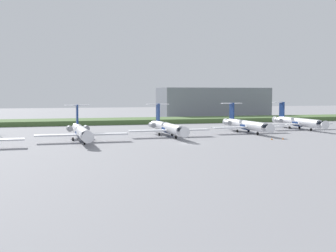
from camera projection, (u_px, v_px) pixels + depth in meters
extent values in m
plane|color=gray|center=(157.00, 133.00, 140.38)|extent=(500.00, 500.00, 0.00)
cube|color=#4C6B38|center=(126.00, 121.00, 187.31)|extent=(320.00, 20.00, 1.77)
cylinder|color=white|center=(81.00, 132.00, 116.09)|extent=(2.70, 24.00, 2.70)
cone|color=white|center=(87.00, 137.00, 103.15)|extent=(2.70, 3.00, 2.70)
cone|color=white|center=(76.00, 128.00, 129.50)|extent=(2.30, 4.00, 2.29)
cube|color=black|center=(86.00, 134.00, 104.94)|extent=(2.02, 1.80, 0.90)
cylinder|color=navy|center=(81.00, 132.00, 116.10)|extent=(2.76, 3.60, 2.76)
cube|color=white|center=(57.00, 135.00, 113.54)|extent=(11.00, 3.20, 0.36)
cube|color=white|center=(105.00, 134.00, 116.81)|extent=(11.00, 3.20, 0.36)
cube|color=navy|center=(77.00, 114.00, 126.34)|extent=(0.36, 3.20, 5.20)
cube|color=white|center=(77.00, 105.00, 126.46)|extent=(6.80, 1.80, 0.24)
cylinder|color=gray|center=(69.00, 129.00, 124.26)|extent=(1.50, 3.40, 1.50)
cylinder|color=gray|center=(86.00, 128.00, 125.51)|extent=(1.50, 3.40, 1.50)
cylinder|color=gray|center=(84.00, 141.00, 109.06)|extent=(0.20, 0.20, 0.65)
cylinder|color=black|center=(85.00, 143.00, 109.10)|extent=(0.30, 0.90, 0.90)
cylinder|color=black|center=(73.00, 139.00, 118.00)|extent=(0.35, 0.90, 0.90)
cylinder|color=black|center=(88.00, 139.00, 119.05)|extent=(0.35, 0.90, 0.90)
cylinder|color=white|center=(168.00, 128.00, 129.49)|extent=(2.70, 24.00, 2.70)
cone|color=white|center=(183.00, 132.00, 116.55)|extent=(2.70, 3.00, 2.70)
cone|color=white|center=(155.00, 125.00, 142.90)|extent=(2.29, 4.00, 2.29)
cube|color=black|center=(181.00, 129.00, 118.34)|extent=(2.03, 1.80, 0.90)
cylinder|color=navy|center=(168.00, 128.00, 129.50)|extent=(2.76, 3.60, 2.76)
cube|color=white|center=(148.00, 131.00, 126.94)|extent=(11.00, 3.20, 0.36)
cube|color=white|center=(189.00, 130.00, 130.21)|extent=(11.00, 3.20, 0.36)
cube|color=navy|center=(158.00, 112.00, 139.75)|extent=(0.36, 3.20, 5.20)
cube|color=white|center=(158.00, 104.00, 139.86)|extent=(6.80, 1.80, 0.24)
cylinder|color=gray|center=(152.00, 125.00, 137.67)|extent=(1.50, 3.40, 1.50)
cylinder|color=gray|center=(167.00, 125.00, 138.91)|extent=(1.50, 3.40, 1.50)
cylinder|color=gray|center=(176.00, 135.00, 122.46)|extent=(0.20, 0.20, 0.65)
cylinder|color=black|center=(176.00, 137.00, 122.50)|extent=(0.30, 0.90, 0.90)
cylinder|color=black|center=(159.00, 134.00, 131.40)|extent=(0.35, 0.90, 0.90)
cylinder|color=black|center=(172.00, 134.00, 132.46)|extent=(0.35, 0.90, 0.90)
cylinder|color=white|center=(246.00, 125.00, 141.21)|extent=(2.70, 24.00, 2.70)
cone|color=white|center=(268.00, 128.00, 128.27)|extent=(2.70, 3.00, 2.70)
cone|color=white|center=(228.00, 122.00, 154.62)|extent=(2.30, 4.00, 2.29)
cube|color=black|center=(265.00, 126.00, 130.06)|extent=(2.02, 1.80, 0.90)
cylinder|color=navy|center=(246.00, 125.00, 141.22)|extent=(2.76, 3.60, 2.76)
cube|color=white|center=(230.00, 128.00, 138.66)|extent=(11.00, 3.20, 0.36)
cube|color=white|center=(265.00, 127.00, 141.93)|extent=(11.00, 3.20, 0.36)
cube|color=navy|center=(232.00, 111.00, 151.47)|extent=(0.36, 3.20, 5.20)
cube|color=white|center=(231.00, 103.00, 151.58)|extent=(6.80, 1.80, 0.24)
cylinder|color=gray|center=(228.00, 123.00, 149.39)|extent=(1.50, 3.40, 1.50)
cylinder|color=gray|center=(240.00, 122.00, 150.63)|extent=(1.50, 3.40, 1.50)
cylinder|color=gray|center=(258.00, 132.00, 134.18)|extent=(0.20, 0.20, 0.65)
cylinder|color=black|center=(258.00, 134.00, 134.22)|extent=(0.30, 0.90, 0.90)
cylinder|color=black|center=(237.00, 131.00, 143.12)|extent=(0.35, 0.90, 0.90)
cylinder|color=black|center=(249.00, 131.00, 144.17)|extent=(0.35, 0.90, 0.90)
cylinder|color=white|center=(298.00, 122.00, 155.30)|extent=(2.70, 24.00, 2.70)
cone|color=white|center=(323.00, 125.00, 142.36)|extent=(2.70, 3.00, 2.70)
cone|color=white|center=(277.00, 120.00, 168.71)|extent=(2.30, 4.00, 2.29)
cube|color=black|center=(319.00, 123.00, 144.15)|extent=(2.03, 1.80, 0.90)
cylinder|color=navy|center=(298.00, 122.00, 155.31)|extent=(2.76, 3.60, 2.76)
cube|color=white|center=(284.00, 124.00, 152.75)|extent=(11.00, 3.20, 0.36)
cube|color=white|center=(316.00, 124.00, 156.02)|extent=(11.00, 3.20, 0.36)
cube|color=navy|center=(282.00, 109.00, 165.56)|extent=(0.36, 3.20, 5.20)
cube|color=white|center=(282.00, 102.00, 165.67)|extent=(6.80, 1.80, 0.24)
cylinder|color=gray|center=(279.00, 120.00, 163.48)|extent=(1.50, 3.40, 1.50)
cylinder|color=gray|center=(290.00, 120.00, 164.72)|extent=(1.50, 3.40, 1.50)
cylinder|color=gray|center=(311.00, 128.00, 148.27)|extent=(0.20, 0.20, 0.65)
cylinder|color=black|center=(311.00, 130.00, 148.31)|extent=(0.30, 0.90, 0.90)
cylinder|color=black|center=(290.00, 128.00, 157.21)|extent=(0.35, 0.90, 0.90)
cylinder|color=black|center=(299.00, 127.00, 158.27)|extent=(0.35, 0.90, 0.90)
cube|color=gray|center=(213.00, 103.00, 229.29)|extent=(53.54, 20.25, 14.67)
cone|color=orange|center=(272.00, 139.00, 120.54)|extent=(0.44, 0.44, 0.55)
cone|color=orange|center=(283.00, 138.00, 121.56)|extent=(0.44, 0.44, 0.55)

